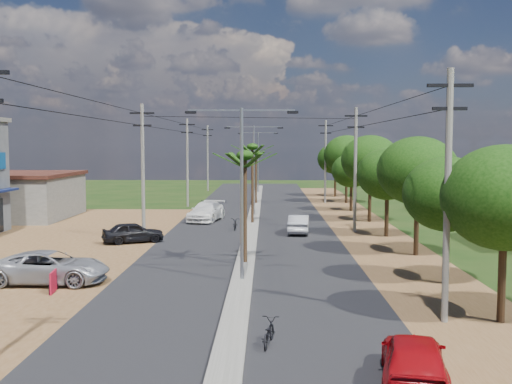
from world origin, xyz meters
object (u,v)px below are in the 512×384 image
car_white_far (206,212)px  car_parked_dark (133,233)px  moto_rider_east (269,334)px  roadside_sign (53,282)px  car_silver_mid (299,224)px  car_red_near (414,361)px  car_parked_silver (50,268)px

car_white_far → car_parked_dark: 11.70m
moto_rider_east → roadside_sign: size_ratio=1.35×
car_silver_mid → car_red_near: bearing=98.4°
car_red_near → roadside_sign: bearing=-25.9°
car_silver_mid → car_parked_dark: bearing=26.7°
car_parked_dark → car_parked_silver: bearing=149.5°
car_silver_mid → car_white_far: bearing=-37.8°
car_parked_dark → car_white_far: bearing=-42.3°
car_silver_mid → car_white_far: car_white_far is taller
car_white_far → moto_rider_east: car_white_far is taller
car_white_far → car_parked_silver: car_white_far is taller
car_parked_silver → car_silver_mid: bearing=-36.8°
car_silver_mid → roadside_sign: car_silver_mid is taller
car_parked_dark → car_silver_mid: bearing=-92.7°
roadside_sign → car_parked_dark: bearing=80.1°
car_white_far → car_silver_mid: bearing=-32.1°
car_white_far → roadside_sign: size_ratio=4.63×
car_parked_silver → roadside_sign: car_parked_silver is taller
car_silver_mid → car_parked_silver: bearing=57.4°
car_silver_mid → car_parked_dark: (-10.93, -4.32, -0.00)m
car_red_near → moto_rider_east: bearing=-28.5°
car_silver_mid → car_white_far: (-7.32, 6.80, 0.10)m
car_white_far → car_parked_dark: size_ratio=1.37×
car_white_far → car_parked_dark: bearing=-97.1°
moto_rider_east → roadside_sign: bearing=-25.7°
car_parked_silver → roadside_sign: 1.83m
car_silver_mid → car_parked_silver: size_ratio=0.77×
roadside_sign → car_red_near: bearing=-44.5°
car_parked_dark → moto_rider_east: size_ratio=2.51×
car_white_far → moto_rider_east: size_ratio=3.43×
car_silver_mid → car_parked_dark: 11.75m
car_white_far → roadside_sign: car_white_far is taller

